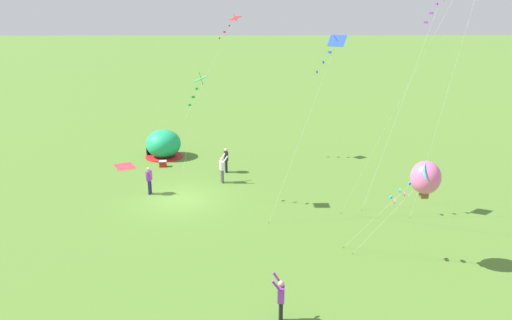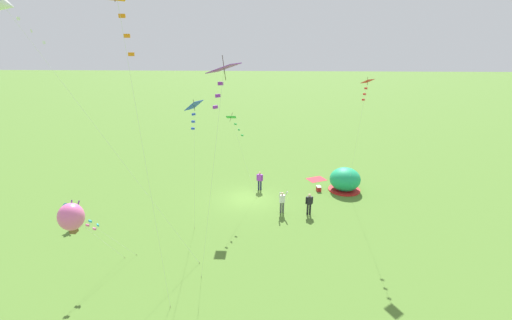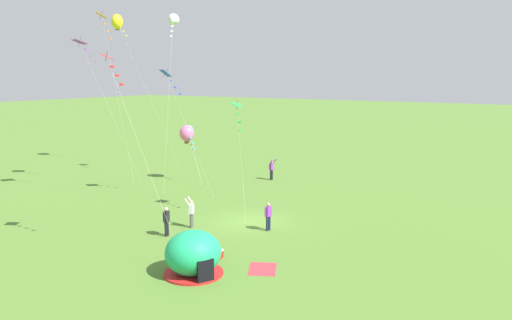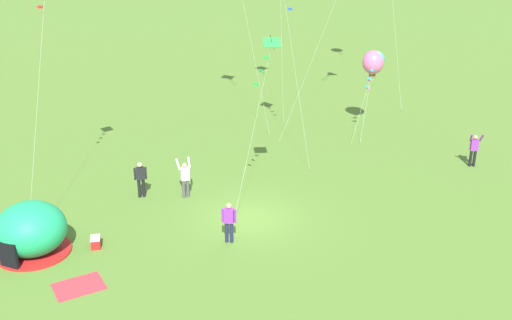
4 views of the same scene
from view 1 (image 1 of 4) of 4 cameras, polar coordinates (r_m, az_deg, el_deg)
The scene contains 14 objects.
ground_plane at distance 30.07m, azimuth -8.67°, elevation -4.49°, with size 300.00×300.00×0.00m, color #517A2D.
popup_tent at distance 38.10m, azimuth -10.54°, elevation 1.77°, with size 2.81×2.81×2.10m.
picnic_blanket at distance 36.82m, azimuth -14.77°, elevation -0.70°, with size 1.70×1.30×0.01m, color #CC333D.
cooler_box at distance 36.09m, azimuth -10.60°, elevation -0.42°, with size 0.44×0.58×0.44m.
person_watching_sky at distance 34.15m, azimuth -3.44°, elevation 0.13°, with size 0.58×0.31×1.72m.
person_arms_raised at distance 18.73m, azimuth 2.84°, elevation -15.51°, with size 0.68×0.51×1.89m.
person_flying_kite at distance 32.19m, azimuth -3.88°, elevation -0.92°, with size 0.71×0.61×1.89m.
person_far_back at distance 30.93m, azimuth -12.11°, elevation -2.14°, with size 0.58×0.31×1.72m.
kite_cyan at distance 21.99m, azimuth 18.28°, elevation -1.67°, with size 2.49×3.41×4.88m.
kite_pink at distance 22.16m, azimuth 18.81°, elevation -1.92°, with size 1.77×3.27×4.89m.
kite_red at distance 35.90m, azimuth -2.96°, elevation 15.06°, with size 1.12×5.88×10.41m.
kite_purple at distance 29.82m, azimuth 20.27°, elevation 16.78°, with size 2.82×4.75×12.07m.
kite_blue at distance 25.89m, azimuth 8.80°, elevation 12.51°, with size 1.78×3.94×9.65m.
kite_green at distance 27.20m, azimuth -6.59°, elevation 8.45°, with size 2.13×2.14×7.66m.
Camera 1 is at (27.60, 4.01, 11.24)m, focal length 35.00 mm.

